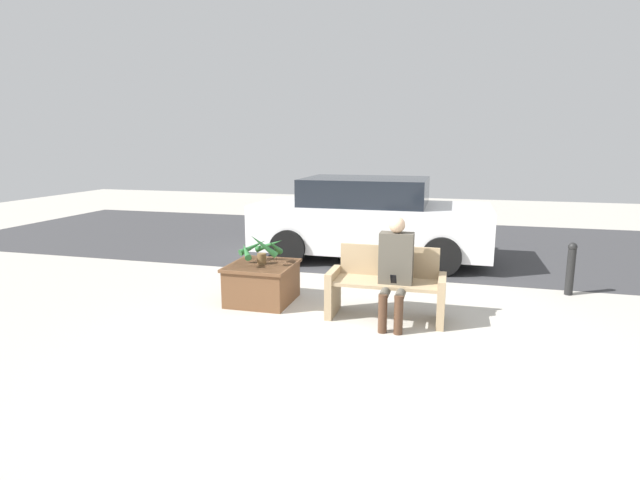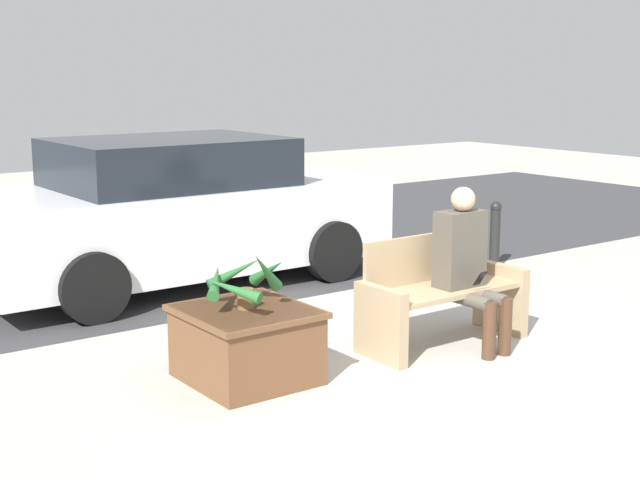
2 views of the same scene
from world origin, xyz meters
TOP-DOWN VIEW (x-y plane):
  - ground_plane at (0.00, 0.00)m, footprint 30.00×30.00m
  - road_surface at (0.00, 5.72)m, footprint 20.00×6.00m
  - bench at (0.21, 0.89)m, footprint 1.42×0.55m
  - person_seated at (0.34, 0.72)m, footprint 0.40×0.59m
  - planter_box at (-1.50, 1.08)m, footprint 0.86×0.91m
  - potted_plant at (-1.51, 1.09)m, footprint 0.61×0.65m
  - parked_car at (-0.52, 4.01)m, footprint 4.26×1.98m
  - bollard_post at (2.62, 2.52)m, footprint 0.12×0.12m

SIDE VIEW (x-z plane):
  - ground_plane at x=0.00m, z-range 0.00..0.00m
  - road_surface at x=0.00m, z-range 0.00..0.01m
  - planter_box at x=-1.50m, z-range 0.02..0.55m
  - bollard_post at x=2.62m, z-range 0.02..0.78m
  - bench at x=0.21m, z-range -0.03..0.84m
  - person_seated at x=0.34m, z-range 0.06..1.35m
  - potted_plant at x=-1.51m, z-range 0.51..0.98m
  - parked_car at x=-0.52m, z-range -0.01..1.50m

